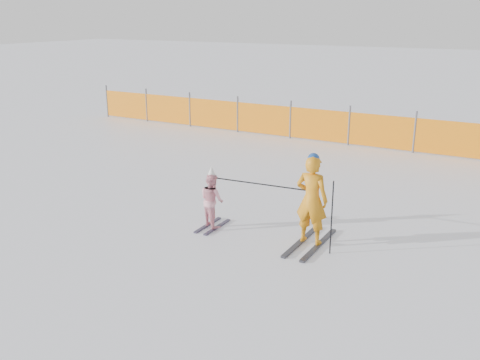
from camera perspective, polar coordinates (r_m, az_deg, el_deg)
name	(u,v)px	position (r m, az deg, el deg)	size (l,w,h in m)	color
ground	(227,239)	(9.89, -1.43, -6.29)	(120.00, 120.00, 0.00)	white
adult	(312,200)	(9.46, 7.66, -2.13)	(0.59, 1.57, 1.69)	black
child	(212,199)	(10.24, -3.00, -2.07)	(0.63, 0.89, 1.23)	black
ski_poles	(290,198)	(9.46, 5.33, -1.94)	(2.30, 0.21, 1.31)	black
safety_fence	(301,123)	(17.64, 6.56, 6.08)	(16.89, 0.06, 1.25)	#595960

